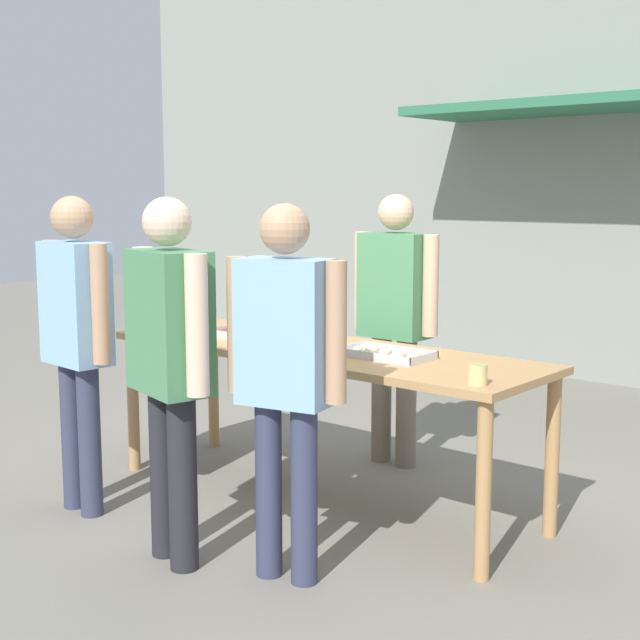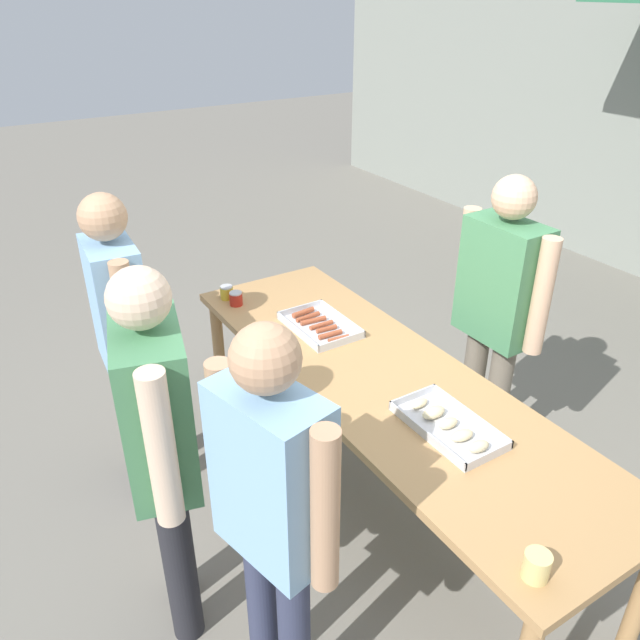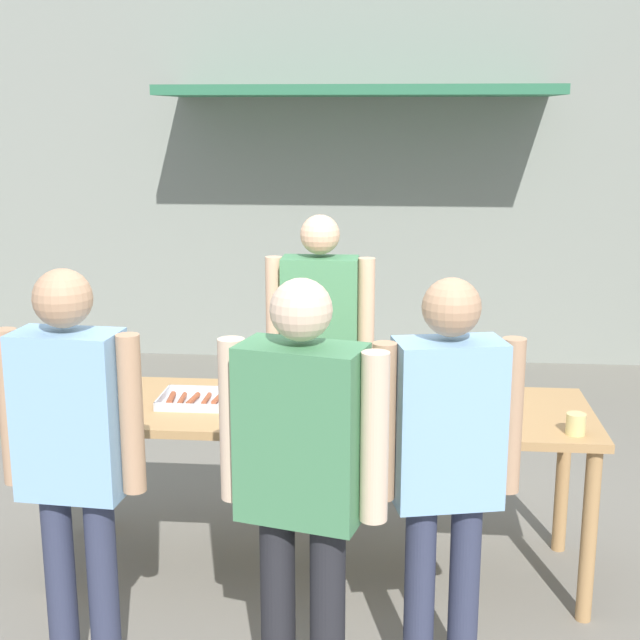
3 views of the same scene
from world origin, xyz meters
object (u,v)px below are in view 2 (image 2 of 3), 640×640
object	(u,v)px
condiment_jar_mustard	(227,292)
food_tray_sausages	(319,326)
beer_cup	(536,566)
person_customer_waiting_in_line	(160,435)
food_tray_buns	(448,426)
person_server_behind_table	(498,303)
condiment_jar_ketchup	(236,299)
person_customer_holding_hotdog	(122,327)
person_customer_with_cup	(272,503)

from	to	relation	value
condiment_jar_mustard	food_tray_sausages	bearing A→B (deg)	24.96
beer_cup	food_tray_sausages	bearing A→B (deg)	171.08
person_customer_waiting_in_line	food_tray_buns	bearing A→B (deg)	-96.91
person_server_behind_table	person_customer_waiting_in_line	xyz separation A→B (m)	(0.11, -1.88, -0.01)
condiment_jar_ketchup	person_customer_waiting_in_line	world-z (taller)	person_customer_waiting_in_line
condiment_jar_mustard	person_customer_holding_hotdog	bearing A→B (deg)	-66.70
food_tray_sausages	condiment_jar_mustard	world-z (taller)	condiment_jar_mustard
person_server_behind_table	condiment_jar_ketchup	bearing A→B (deg)	-132.60
condiment_jar_mustard	person_server_behind_table	bearing A→B (deg)	45.23
person_customer_waiting_in_line	condiment_jar_ketchup	bearing A→B (deg)	-22.40
person_customer_holding_hotdog	person_customer_with_cup	world-z (taller)	person_customer_holding_hotdog
food_tray_buns	person_customer_holding_hotdog	world-z (taller)	person_customer_holding_hotdog
food_tray_buns	condiment_jar_mustard	xyz separation A→B (m)	(-1.60, -0.27, 0.02)
person_server_behind_table	person_customer_holding_hotdog	size ratio (longest dim) A/B	1.00
food_tray_buns	beer_cup	xyz separation A→B (m)	(0.69, -0.27, 0.03)
person_customer_with_cup	person_server_behind_table	bearing A→B (deg)	-82.72
food_tray_buns	person_customer_waiting_in_line	xyz separation A→B (m)	(-0.42, -1.07, 0.12)
person_server_behind_table	person_customer_holding_hotdog	world-z (taller)	person_server_behind_table
condiment_jar_mustard	person_server_behind_table	xyz separation A→B (m)	(1.07, 1.08, 0.10)
person_server_behind_table	food_tray_sausages	bearing A→B (deg)	-121.45
food_tray_sausages	beer_cup	size ratio (longest dim) A/B	4.64
person_customer_waiting_in_line	beer_cup	bearing A→B (deg)	-129.57
food_tray_sausages	food_tray_buns	world-z (taller)	food_tray_buns
condiment_jar_ketchup	beer_cup	size ratio (longest dim) A/B	0.84
food_tray_sausages	person_customer_with_cup	bearing A→B (deg)	-38.05
food_tray_buns	person_server_behind_table	xyz separation A→B (m)	(-0.53, 0.81, 0.12)
person_server_behind_table	person_customer_waiting_in_line	bearing A→B (deg)	-87.16
food_tray_buns	person_customer_waiting_in_line	distance (m)	1.16
condiment_jar_mustard	beer_cup	bearing A→B (deg)	0.13
beer_cup	person_customer_waiting_in_line	distance (m)	1.37
person_customer_with_cup	condiment_jar_mustard	bearing A→B (deg)	-32.63
food_tray_buns	condiment_jar_mustard	distance (m)	1.62
condiment_jar_ketchup	beer_cup	xyz separation A→B (m)	(2.19, -0.01, 0.01)
condiment_jar_ketchup	person_customer_waiting_in_line	bearing A→B (deg)	-36.95
condiment_jar_mustard	person_customer_waiting_in_line	bearing A→B (deg)	-34.10
condiment_jar_mustard	condiment_jar_ketchup	distance (m)	0.10
food_tray_buns	person_customer_with_cup	bearing A→B (deg)	-83.39
condiment_jar_ketchup	condiment_jar_mustard	bearing A→B (deg)	-173.75
food_tray_buns	person_server_behind_table	world-z (taller)	person_server_behind_table
food_tray_sausages	person_customer_waiting_in_line	xyz separation A→B (m)	(0.59, -1.07, 0.12)
beer_cup	condiment_jar_ketchup	bearing A→B (deg)	179.84
food_tray_buns	person_server_behind_table	size ratio (longest dim) A/B	0.28
food_tray_buns	person_customer_waiting_in_line	size ratio (longest dim) A/B	0.28
food_tray_buns	condiment_jar_mustard	bearing A→B (deg)	-170.36
food_tray_sausages	person_customer_with_cup	distance (m)	1.42
person_server_behind_table	person_customer_with_cup	xyz separation A→B (m)	(0.63, -1.68, -0.01)
person_customer_with_cup	condiment_jar_ketchup	bearing A→B (deg)	-34.13
food_tray_buns	person_customer_holding_hotdog	size ratio (longest dim) A/B	0.28
food_tray_buns	condiment_jar_ketchup	xyz separation A→B (m)	(-1.50, -0.26, 0.02)
food_tray_sausages	food_tray_buns	xyz separation A→B (m)	(1.01, -0.00, 0.01)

